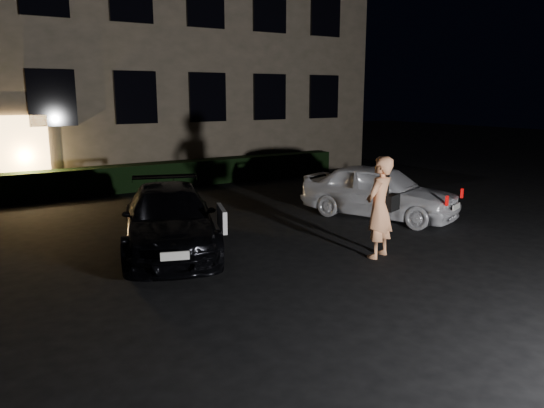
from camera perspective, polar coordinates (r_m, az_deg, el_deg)
ground at (r=9.16m, az=8.87°, el=-8.32°), size 80.00×80.00×0.00m
building at (r=22.35m, az=-18.28°, el=18.61°), size 20.00×8.11×12.00m
hedge at (r=18.07m, az=-13.58°, el=2.86°), size 15.00×0.70×0.85m
sedan at (r=10.92m, az=-10.99°, el=-1.60°), size 3.16×4.76×1.28m
hatch at (r=13.84m, az=11.44°, el=1.38°), size 2.99×4.33×1.37m
man at (r=10.37m, az=11.51°, el=-0.34°), size 0.92×0.70×1.97m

